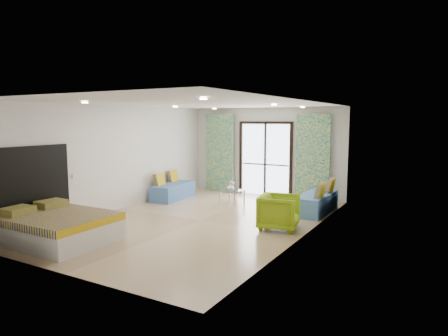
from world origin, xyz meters
The scene contains 24 objects.
floor centered at (0.00, 0.00, 0.00)m, with size 5.00×7.50×0.01m, color #9D7E5D, non-canonical shape.
ceiling centered at (0.00, 0.00, 2.70)m, with size 5.00×7.50×0.01m, color silver, non-canonical shape.
wall_back centered at (0.00, 3.75, 1.35)m, with size 5.00×0.01×2.70m, color silver, non-canonical shape.
wall_front centered at (0.00, -3.75, 1.35)m, with size 5.00×0.01×2.70m, color silver, non-canonical shape.
wall_left centered at (-2.50, 0.00, 1.35)m, with size 0.01×7.50×2.70m, color silver, non-canonical shape.
wall_right centered at (2.50, 0.00, 1.35)m, with size 0.01×7.50×2.70m, color silver, non-canonical shape.
balcony_door centered at (0.00, 3.72, 1.26)m, with size 1.76×0.08×2.28m.
balcony_rail centered at (0.00, 3.73, 0.95)m, with size 1.52×0.03×0.04m, color #595451.
curtain_left centered at (-1.55, 3.57, 1.25)m, with size 1.00×0.10×2.50m, color silver.
curtain_right centered at (1.55, 3.57, 1.25)m, with size 1.00×0.10×2.50m, color silver.
downlight_a centered at (-1.40, -2.00, 2.67)m, with size 0.12×0.12×0.02m, color #FFE0B2.
downlight_b centered at (1.40, -2.00, 2.67)m, with size 0.12×0.12×0.02m, color #FFE0B2.
downlight_c centered at (-1.40, 1.00, 2.67)m, with size 0.12×0.12×0.02m, color #FFE0B2.
downlight_d centered at (1.40, 1.00, 2.67)m, with size 0.12×0.12×0.02m, color #FFE0B2.
downlight_e centered at (-1.40, 3.00, 2.67)m, with size 0.12×0.12×0.02m, color #FFE0B2.
downlight_f centered at (1.40, 3.00, 2.67)m, with size 0.12×0.12×0.02m, color #FFE0B2.
headboard centered at (-2.46, -2.70, 1.05)m, with size 0.06×2.10×1.50m, color black.
switch_plate centered at (-2.47, -1.45, 1.05)m, with size 0.02×0.10×0.10m, color silver.
bed centered at (-1.48, -2.70, 0.28)m, with size 1.94×1.59×0.67m.
daybed_left centered at (-2.11, 1.77, 0.25)m, with size 0.82×1.69×0.80m.
daybed_right centered at (2.12, 2.12, 0.26)m, with size 0.71×1.73×0.84m.
coffee_table centered at (-0.26, 2.06, 0.33)m, with size 0.61×0.61×0.65m.
vase centered at (-0.28, 1.99, 0.47)m, with size 0.19×0.20×0.19m, color white.
armchair centered at (1.87, 0.22, 0.41)m, with size 0.80×0.74×0.82m, color #7EA315.
Camera 1 is at (4.98, -7.60, 2.32)m, focal length 32.00 mm.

